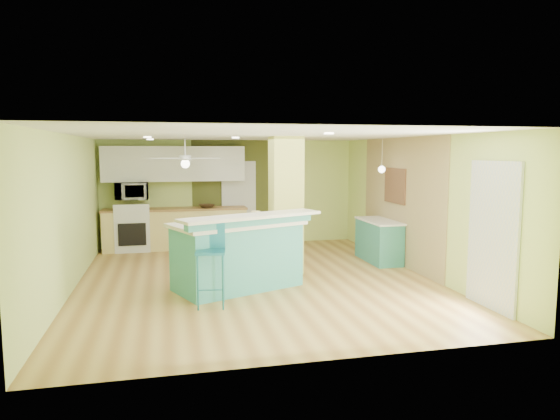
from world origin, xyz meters
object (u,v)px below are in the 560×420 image
at_px(side_counter, 379,241).
at_px(fruit_bowl, 207,206).
at_px(peninsula, 238,253).
at_px(bar_stool, 211,248).
at_px(canister, 256,216).

distance_m(side_counter, fruit_bowl, 3.99).
xyz_separation_m(peninsula, fruit_bowl, (-0.22, 3.54, 0.40)).
relative_size(bar_stool, side_counter, 0.95).
distance_m(peninsula, canister, 0.67).
height_order(bar_stool, canister, bar_stool).
relative_size(fruit_bowl, canister, 2.15).
relative_size(peninsula, bar_stool, 2.00).
bearing_deg(canister, side_counter, 24.85).
xyz_separation_m(side_counter, canister, (-2.77, -1.28, 0.75)).
bearing_deg(canister, fruit_bowl, 98.74).
relative_size(peninsula, canister, 15.70).
height_order(fruit_bowl, canister, canister).
distance_m(peninsula, side_counter, 3.37).
height_order(peninsula, bar_stool, same).
height_order(peninsula, side_counter, peninsula).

